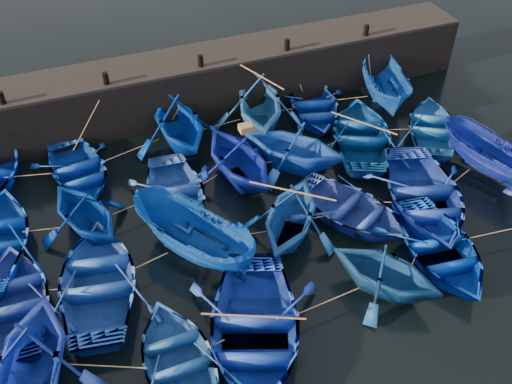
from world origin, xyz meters
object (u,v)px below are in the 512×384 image
object	(u,v)px
boat_8	(175,194)
wooden_crate	(246,128)
boat_13	(15,300)
boat_20	(29,362)

from	to	relation	value
boat_8	wooden_crate	size ratio (longest dim) A/B	9.61
boat_13	boat_20	size ratio (longest dim) A/B	1.04
boat_8	boat_13	size ratio (longest dim) A/B	0.99
boat_8	boat_20	size ratio (longest dim) A/B	1.03
boat_20	wooden_crate	world-z (taller)	wooden_crate
boat_8	wooden_crate	world-z (taller)	wooden_crate
boat_20	wooden_crate	distance (m)	10.72
boat_8	boat_13	distance (m)	6.65
boat_8	boat_20	distance (m)	8.17
boat_8	wooden_crate	bearing A→B (deg)	12.17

